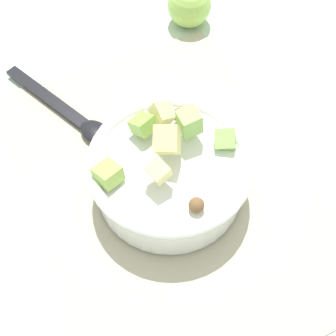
# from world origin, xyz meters

# --- Properties ---
(ground_plane) EXTENTS (2.40, 2.40, 0.00)m
(ground_plane) POSITION_xyz_m (0.00, 0.00, 0.00)
(ground_plane) COLOR silver
(placemat) EXTENTS (0.52, 0.37, 0.01)m
(placemat) POSITION_xyz_m (0.00, 0.00, 0.00)
(placemat) COLOR #BCB299
(placemat) RESTS_ON ground_plane
(salad_bowl) EXTENTS (0.21, 0.21, 0.12)m
(salad_bowl) POSITION_xyz_m (-0.01, 0.00, 0.05)
(salad_bowl) COLOR white
(salad_bowl) RESTS_ON placemat
(serving_spoon) EXTENTS (0.22, 0.12, 0.01)m
(serving_spoon) POSITION_xyz_m (0.16, 0.08, 0.01)
(serving_spoon) COLOR black
(serving_spoon) RESTS_ON placemat
(whole_apple) EXTENTS (0.08, 0.08, 0.09)m
(whole_apple) POSITION_xyz_m (0.29, -0.17, 0.04)
(whole_apple) COLOR #9EC656
(whole_apple) RESTS_ON ground_plane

